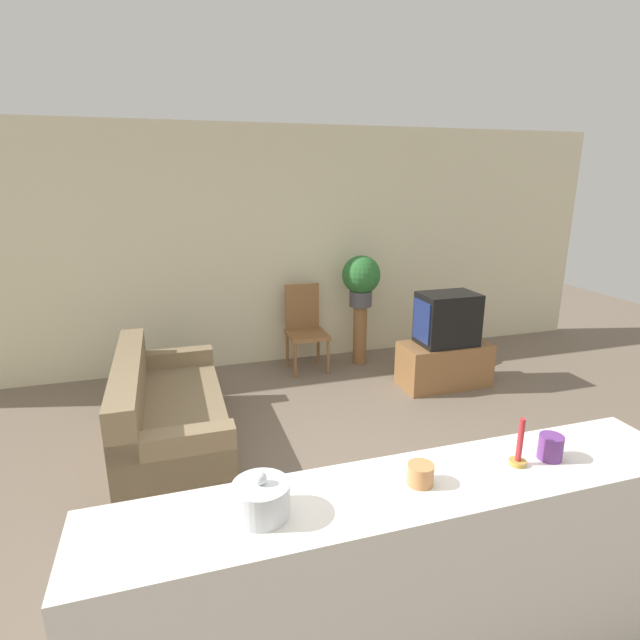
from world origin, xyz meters
The scene contains 13 objects.
ground_plane centered at (0.00, 0.00, 0.00)m, with size 14.00×14.00×0.00m, color #756656.
wall_back centered at (0.00, 3.43, 1.35)m, with size 9.00×0.06×2.70m.
couch centered at (-0.93, 1.67, 0.28)m, with size 0.81×1.79×0.78m.
tv_stand centered at (1.89, 2.14, 0.23)m, with size 0.93×0.46×0.47m.
television centered at (1.88, 2.14, 0.74)m, with size 0.59×0.41×0.54m.
wooden_chair centered at (0.62, 3.08, 0.52)m, with size 0.44×0.44×0.97m.
plant_stand centered at (1.27, 3.01, 0.35)m, with size 0.16×0.16×0.71m.
potted_plant centered at (1.27, 3.01, 1.04)m, with size 0.44×0.44×0.58m.
foreground_counter centered at (0.00, -0.69, 0.50)m, with size 2.48×0.44×1.00m.
decorative_bowl centered at (-0.58, -0.69, 1.06)m, with size 0.21×0.21×0.17m.
candle_jar centered at (0.05, -0.69, 1.04)m, with size 0.10×0.10×0.08m.
candlestick centered at (0.50, -0.69, 1.06)m, with size 0.07×0.07×0.21m.
coffee_tin centered at (0.66, -0.69, 1.05)m, with size 0.10×0.10×0.11m.
Camera 1 is at (-0.82, -2.19, 2.15)m, focal length 28.00 mm.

